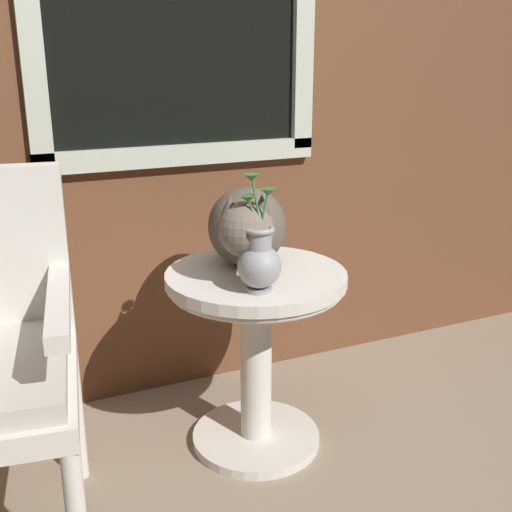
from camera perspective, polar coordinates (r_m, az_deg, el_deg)
name	(u,v)px	position (r m, az deg, el deg)	size (l,w,h in m)	color
ground_plane	(269,485)	(1.97, 1.17, -19.92)	(6.00, 6.00, 0.00)	gray
back_wall	(179,22)	(2.22, -6.95, 20.16)	(4.00, 0.07, 2.60)	brown
wicker_side_table	(256,327)	(1.95, 0.00, -6.40)	(0.54, 0.54, 0.58)	silver
cat	(247,227)	(1.90, -0.83, 2.66)	(0.33, 0.56, 0.26)	brown
pewter_vase_with_ivy	(260,259)	(1.71, 0.35, -0.23)	(0.12, 0.12, 0.32)	#99999E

